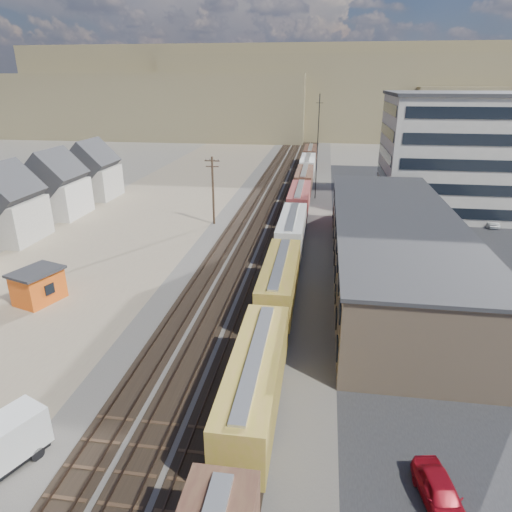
# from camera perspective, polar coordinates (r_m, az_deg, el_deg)

# --- Properties ---
(ground) EXTENTS (300.00, 300.00, 0.00)m
(ground) POSITION_cam_1_polar(r_m,az_deg,el_deg) (30.58, -8.09, -20.55)
(ground) COLOR #6B6356
(ground) RESTS_ON ground
(ballast_bed) EXTENTS (18.00, 200.00, 0.06)m
(ballast_bed) POSITION_cam_1_polar(r_m,az_deg,el_deg) (74.85, 2.56, 5.55)
(ballast_bed) COLOR #4C4742
(ballast_bed) RESTS_ON ground
(dirt_yard) EXTENTS (24.00, 180.00, 0.03)m
(dirt_yard) POSITION_cam_1_polar(r_m,az_deg,el_deg) (70.44, -14.78, 3.83)
(dirt_yard) COLOR #84715A
(dirt_yard) RESTS_ON ground
(asphalt_lot) EXTENTS (26.00, 120.00, 0.04)m
(asphalt_lot) POSITION_cam_1_polar(r_m,az_deg,el_deg) (61.97, 21.67, 0.62)
(asphalt_lot) COLOR #232326
(asphalt_lot) RESTS_ON ground
(rail_tracks) EXTENTS (11.40, 200.00, 0.24)m
(rail_tracks) POSITION_cam_1_polar(r_m,az_deg,el_deg) (74.88, 2.14, 5.63)
(rail_tracks) COLOR black
(rail_tracks) RESTS_ON ground
(freight_train) EXTENTS (3.00, 119.74, 4.46)m
(freight_train) POSITION_cam_1_polar(r_m,az_deg,el_deg) (63.82, 5.01, 5.28)
(freight_train) COLOR black
(freight_train) RESTS_ON ground
(warehouse) EXTENTS (12.40, 40.40, 7.25)m
(warehouse) POSITION_cam_1_polar(r_m,az_deg,el_deg) (50.15, 16.77, 0.96)
(warehouse) COLOR #9F8264
(warehouse) RESTS_ON ground
(office_tower) EXTENTS (22.60, 18.60, 18.45)m
(office_tower) POSITION_cam_1_polar(r_m,az_deg,el_deg) (80.13, 23.82, 11.61)
(office_tower) COLOR #9E998E
(office_tower) RESTS_ON ground
(utility_pole_north) EXTENTS (2.20, 0.32, 10.00)m
(utility_pole_north) POSITION_cam_1_polar(r_m,az_deg,el_deg) (67.31, -5.39, 8.31)
(utility_pole_north) COLOR #382619
(utility_pole_north) RESTS_ON ground
(radio_mast) EXTENTS (1.20, 0.16, 18.00)m
(radio_mast) POSITION_cam_1_polar(r_m,az_deg,el_deg) (82.46, 7.69, 13.31)
(radio_mast) COLOR black
(radio_mast) RESTS_ON ground
(hills_north) EXTENTS (265.00, 80.00, 32.00)m
(hills_north) POSITION_cam_1_polar(r_m,az_deg,el_deg) (189.84, 6.68, 19.27)
(hills_north) COLOR brown
(hills_north) RESTS_ON ground
(maintenance_shed) EXTENTS (4.69, 5.34, 3.29)m
(maintenance_shed) POSITION_cam_1_polar(r_m,az_deg,el_deg) (48.80, -25.58, -3.36)
(maintenance_shed) COLOR #E95A15
(maintenance_shed) RESTS_ON ground
(parked_car_red) EXTENTS (2.53, 4.69, 1.51)m
(parked_car_red) POSITION_cam_1_polar(r_m,az_deg,el_deg) (27.55, 22.04, -25.84)
(parked_car_red) COLOR #A70F1D
(parked_car_red) RESTS_ON ground
(parked_car_blue) EXTENTS (5.63, 6.10, 1.59)m
(parked_car_blue) POSITION_cam_1_polar(r_m,az_deg,el_deg) (79.55, 23.52, 5.30)
(parked_car_blue) COLOR navy
(parked_car_blue) RESTS_ON ground
(parked_car_far) EXTENTS (2.28, 4.51, 1.47)m
(parked_car_far) POSITION_cam_1_polar(r_m,az_deg,el_deg) (75.59, 27.13, 3.90)
(parked_car_far) COLOR white
(parked_car_far) RESTS_ON ground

